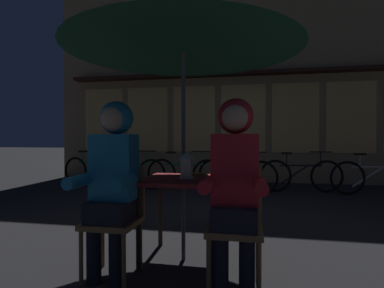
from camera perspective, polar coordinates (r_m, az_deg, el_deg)
ground_plane at (r=2.94m, az=-1.61°, el=-20.84°), size 60.00×60.00×0.00m
cafe_table at (r=2.77m, az=-1.62°, el=-8.49°), size 0.72×0.72×0.74m
patio_umbrella at (r=2.89m, az=-1.63°, el=20.46°), size 2.10×2.10×2.31m
lantern at (r=2.71m, az=-1.03°, el=-3.95°), size 0.11×0.11×0.23m
chair_left at (r=2.60m, az=-14.06°, el=-12.47°), size 0.40×0.40×0.87m
chair_right at (r=2.38m, az=8.10°, el=-13.75°), size 0.40×0.40×0.87m
person_left_hooded at (r=2.49m, az=-14.65°, el=-4.75°), size 0.45×0.56×1.40m
person_right_hooded at (r=2.26m, az=8.06°, el=-5.33°), size 0.45×0.56×1.40m
shopfront_building at (r=8.30m, az=9.64°, el=14.90°), size 10.00×0.93×6.20m
bicycle_nearest at (r=7.36m, az=-18.16°, el=-4.86°), size 1.65×0.41×0.84m
bicycle_second at (r=6.87m, az=-11.48°, el=-5.24°), size 1.67×0.26×0.84m
bicycle_third at (r=6.54m, az=-1.53°, el=-5.54°), size 1.68×0.13×0.84m
bicycle_fourth at (r=6.33m, az=8.33°, el=-5.77°), size 1.65×0.41×0.84m
bicycle_fifth at (r=6.61m, az=19.73°, el=-5.53°), size 1.68×0.20×0.84m
bicycle_furthest at (r=6.85m, az=31.17°, el=-5.39°), size 1.68×0.14×0.84m
book at (r=2.92m, az=0.78°, el=-5.72°), size 0.21×0.16×0.02m
potted_plant at (r=7.66m, az=-15.34°, el=-3.13°), size 0.60×0.60×0.92m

